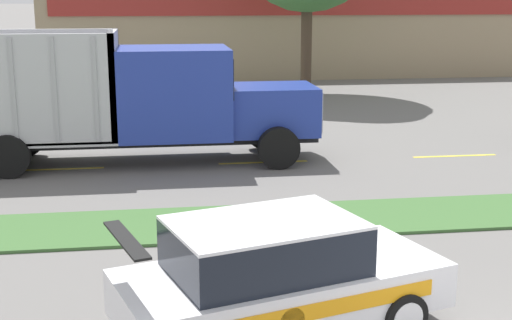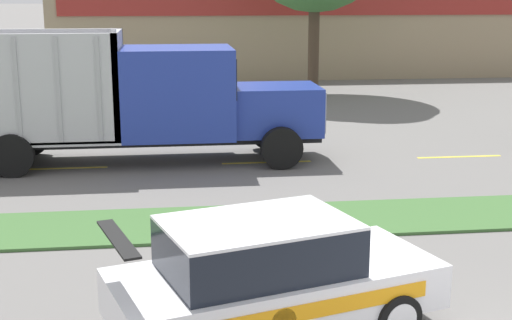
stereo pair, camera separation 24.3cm
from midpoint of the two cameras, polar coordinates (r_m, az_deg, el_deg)
name	(u,v)px [view 2 (the right image)]	position (r m, az deg, el deg)	size (l,w,h in m)	color
grass_verge	(361,218)	(14.54, 8.91, -4.57)	(120.00, 2.17, 0.06)	#3D6633
centre_line_3	(60,168)	(19.10, -15.03, -0.64)	(2.40, 0.14, 0.01)	yellow
centre_line_4	(267,162)	(19.10, 1.22, -0.19)	(2.40, 0.14, 0.01)	yellow
centre_line_5	(459,157)	(20.57, 16.27, 0.25)	(2.40, 0.14, 0.01)	yellow
dump_truck_lead	(141,103)	(19.08, -8.86, 4.55)	(11.08, 2.74, 3.57)	black
rally_car	(269,275)	(9.46, 1.83, -9.21)	(4.66, 2.98, 1.63)	white
store_building_backdrop	(280,33)	(42.80, 2.14, 10.09)	(25.19, 12.10, 4.17)	#9E896B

